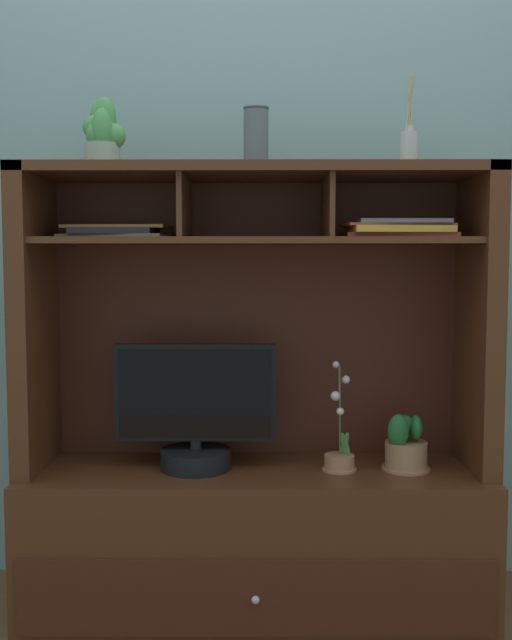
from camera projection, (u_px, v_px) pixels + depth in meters
floor_plane at (256, 607)px, 2.38m from camera, size 6.00×6.00×0.02m
back_wall at (256, 177)px, 2.53m from camera, size 6.00×0.02×2.80m
media_console at (256, 479)px, 2.35m from camera, size 1.45×0.50×1.40m
tv_monitor at (196, 417)px, 2.30m from camera, size 0.51×0.22×0.40m
potted_orchid at (340, 454)px, 2.29m from camera, size 0.11×0.11×0.34m
potted_fern at (406, 447)px, 2.30m from camera, size 0.15×0.15×0.18m
magazine_stack_left at (398, 229)px, 2.24m from camera, size 0.34×0.24×0.05m
magazine_stack_centre at (117, 232)px, 2.32m from camera, size 0.36×0.25×0.04m
diffuser_bottle at (409, 148)px, 2.25m from camera, size 0.05×0.05×0.27m
potted_succulent at (102, 136)px, 2.24m from camera, size 0.14×0.13×0.22m
ceramic_vase at (256, 137)px, 2.25m from camera, size 0.08×0.08×0.19m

